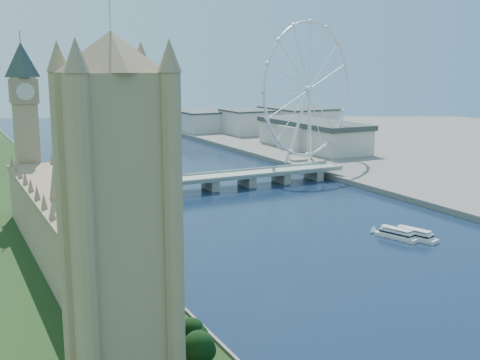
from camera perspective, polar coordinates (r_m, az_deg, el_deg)
tree_row at (r=189.72m, az=-5.29°, el=-14.54°), size 8.49×200.49×21.37m
victoria_tower at (r=158.18m, az=-11.53°, el=-2.62°), size 28.16×28.16×112.00m
parliament_range at (r=277.46m, az=-16.22°, el=-4.59°), size 24.00×200.00×70.00m
big_ben at (r=375.35m, az=-19.75°, el=6.66°), size 20.02×20.02×110.00m
westminster_bridge at (r=438.91m, az=-2.83°, el=-0.06°), size 220.00×22.00×9.50m
london_eye at (r=537.35m, az=6.54°, el=8.47°), size 113.60×39.12×124.30m
county_hall at (r=636.27m, az=6.85°, el=2.75°), size 54.00×144.00×35.00m
city_skyline at (r=691.83m, az=-8.68°, el=4.79°), size 505.00×280.00×32.00m
tour_boat_near at (r=329.62m, az=14.62°, el=-5.37°), size 14.18×27.58×5.88m
tour_boat_far at (r=330.31m, az=16.18°, el=-5.42°), size 15.23×28.71×6.14m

